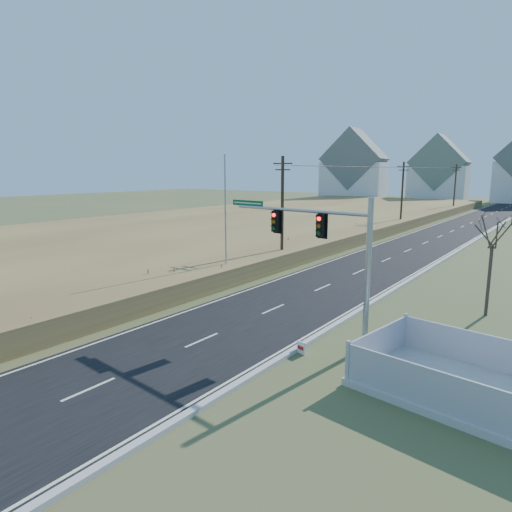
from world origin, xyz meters
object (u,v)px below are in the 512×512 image
(traffic_signal_mast, at_px, (332,252))
(flagpole, at_px, (226,232))
(bare_tree, at_px, (494,230))
(open_sign, at_px, (301,348))
(fence_enclosure, at_px, (464,387))

(traffic_signal_mast, height_order, flagpole, flagpole)
(flagpole, height_order, bare_tree, flagpole)
(open_sign, distance_m, flagpole, 14.20)
(bare_tree, bearing_deg, fence_enclosure, -84.37)
(bare_tree, bearing_deg, traffic_signal_mast, -122.90)
(fence_enclosure, bearing_deg, bare_tree, 104.08)
(open_sign, bearing_deg, traffic_signal_mast, 101.08)
(traffic_signal_mast, bearing_deg, flagpole, 158.37)
(traffic_signal_mast, relative_size, fence_enclosure, 1.09)
(open_sign, xyz_separation_m, flagpole, (-11.05, 8.30, 3.27))
(open_sign, relative_size, flagpole, 0.06)
(fence_enclosure, xyz_separation_m, open_sign, (-6.53, -0.23, -0.01))
(open_sign, height_order, flagpole, flagpole)
(flagpole, xyz_separation_m, bare_tree, (16.55, 2.31, 1.18))
(bare_tree, bearing_deg, open_sign, -117.40)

